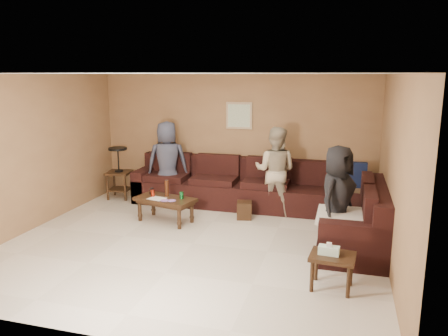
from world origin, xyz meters
name	(u,v)px	position (x,y,z in m)	size (l,w,h in m)	color
room	(191,134)	(0.00, 0.00, 1.66)	(5.60, 5.50, 2.50)	beige
sectional_sofa	(265,199)	(0.81, 1.52, 0.33)	(4.65, 2.90, 0.97)	black
coffee_table	(165,201)	(-0.79, 0.82, 0.36)	(1.11, 0.74, 0.71)	#321E10
end_table_left	(119,172)	(-2.27, 1.93, 0.55)	(0.52, 0.52, 1.05)	#321E10
side_table_right	(332,259)	(2.05, -0.88, 0.37)	(0.55, 0.46, 0.57)	#321E10
waste_bin	(244,210)	(0.48, 1.35, 0.15)	(0.25, 0.25, 0.31)	#321E10
wall_art	(239,116)	(0.10, 2.48, 1.70)	(0.52, 0.04, 0.52)	tan
person_left	(167,162)	(-1.21, 1.95, 0.81)	(0.79, 0.51, 1.61)	#333648
person_middle	(275,171)	(0.94, 1.81, 0.79)	(0.77, 0.60, 1.58)	tan
person_right	(337,199)	(2.06, 0.31, 0.77)	(0.75, 0.49, 1.53)	black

